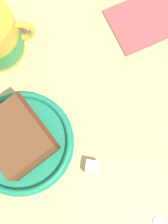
% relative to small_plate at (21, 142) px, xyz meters
% --- Properties ---
extents(ground_plane, '(1.30, 1.30, 0.02)m').
position_rel_small_plate_xyz_m(ground_plane, '(0.10, 0.04, -0.02)').
color(ground_plane, tan).
extents(small_plate, '(0.16, 0.16, 0.02)m').
position_rel_small_plate_xyz_m(small_plate, '(0.00, 0.00, 0.00)').
color(small_plate, '#1E8C66').
rests_on(small_plate, ground_plane).
extents(cake_slice, '(0.12, 0.12, 0.07)m').
position_rel_small_plate_xyz_m(cake_slice, '(0.00, 0.00, 0.03)').
color(cake_slice, '#472814').
rests_on(cake_slice, small_plate).
extents(folded_napkin, '(0.16, 0.13, 0.01)m').
position_rel_small_plate_xyz_m(folded_napkin, '(0.24, 0.19, -0.01)').
color(folded_napkin, '#B24C4C').
rests_on(folded_napkin, ground_plane).
extents(sugar_cube, '(0.02, 0.02, 0.02)m').
position_rel_small_plate_xyz_m(sugar_cube, '(0.10, -0.05, -0.00)').
color(sugar_cube, white).
rests_on(sugar_cube, ground_plane).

